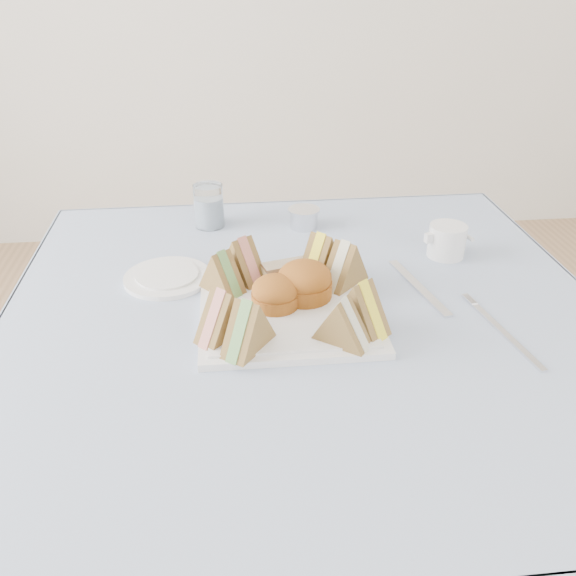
{
  "coord_description": "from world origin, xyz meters",
  "views": [
    {
      "loc": [
        -0.13,
        -0.86,
        1.28
      ],
      "look_at": [
        -0.03,
        -0.0,
        0.8
      ],
      "focal_mm": 38.0,
      "sensor_mm": 36.0,
      "label": 1
    }
  ],
  "objects": [
    {
      "name": "table",
      "position": [
        0.0,
        0.0,
        0.37
      ],
      "size": [
        0.9,
        0.9,
        0.74
      ],
      "primitive_type": "cube",
      "color": "brown",
      "rests_on": "floor"
    },
    {
      "name": "fork",
      "position": [
        0.3,
        -0.11,
        0.75
      ],
      "size": [
        0.04,
        0.19,
        0.0
      ],
      "primitive_type": "cube",
      "rotation": [
        0.0,
        0.0,
        0.16
      ],
      "color": "silver",
      "rests_on": "tablecloth"
    },
    {
      "name": "sandwich_fl_b",
      "position": [
        -0.1,
        -0.11,
        0.8
      ],
      "size": [
        0.09,
        0.1,
        0.08
      ],
      "primitive_type": null,
      "rotation": [
        0.0,
        0.0,
        0.92
      ],
      "color": "olive",
      "rests_on": "serving_plate"
    },
    {
      "name": "sandwich_fr_b",
      "position": [
        0.04,
        -0.11,
        0.8
      ],
      "size": [
        0.09,
        0.08,
        0.08
      ],
      "primitive_type": null,
      "rotation": [
        0.0,
        0.0,
        -0.65
      ],
      "color": "olive",
      "rests_on": "serving_plate"
    },
    {
      "name": "sandwich_fl_a",
      "position": [
        -0.14,
        -0.07,
        0.8
      ],
      "size": [
        0.09,
        0.09,
        0.08
      ],
      "primitive_type": null,
      "rotation": [
        0.0,
        0.0,
        0.78
      ],
      "color": "olive",
      "rests_on": "serving_plate"
    },
    {
      "name": "knife",
      "position": [
        0.21,
        0.06,
        0.75
      ],
      "size": [
        0.06,
        0.21,
        0.0
      ],
      "primitive_type": "cube",
      "rotation": [
        0.0,
        0.0,
        0.2
      ],
      "color": "silver",
      "rests_on": "tablecloth"
    },
    {
      "name": "tea_strainer",
      "position": [
        0.04,
        0.35,
        0.77
      ],
      "size": [
        0.08,
        0.08,
        0.04
      ],
      "primitive_type": "cylinder",
      "rotation": [
        0.0,
        0.0,
        0.18
      ],
      "color": "silver",
      "rests_on": "tablecloth"
    },
    {
      "name": "sandwich_bl_a",
      "position": [
        -0.14,
        0.07,
        0.8
      ],
      "size": [
        0.09,
        0.09,
        0.08
      ],
      "primitive_type": null,
      "rotation": [
        0.0,
        0.0,
        2.26
      ],
      "color": "olive",
      "rests_on": "serving_plate"
    },
    {
      "name": "sandwich_fr_a",
      "position": [
        0.07,
        -0.07,
        0.8
      ],
      "size": [
        0.09,
        0.1,
        0.08
      ],
      "primitive_type": null,
      "rotation": [
        0.0,
        0.0,
        -0.93
      ],
      "color": "olive",
      "rests_on": "serving_plate"
    },
    {
      "name": "scone_left",
      "position": [
        -0.05,
        0.0,
        0.78
      ],
      "size": [
        0.09,
        0.09,
        0.05
      ],
      "primitive_type": "cylinder",
      "rotation": [
        0.0,
        0.0,
        -0.11
      ],
      "color": "#A25221",
      "rests_on": "serving_plate"
    },
    {
      "name": "creamer_jug",
      "position": [
        0.3,
        0.18,
        0.78
      ],
      "size": [
        0.09,
        0.09,
        0.06
      ],
      "primitive_type": "cylinder",
      "rotation": [
        0.0,
        0.0,
        0.24
      ],
      "color": "white",
      "rests_on": "tablecloth"
    },
    {
      "name": "water_glass",
      "position": [
        -0.16,
        0.38,
        0.79
      ],
      "size": [
        0.07,
        0.07,
        0.09
      ],
      "primitive_type": "cylinder",
      "rotation": [
        0.0,
        0.0,
        0.05
      ],
      "color": "white",
      "rests_on": "tablecloth"
    },
    {
      "name": "sandwich_br_a",
      "position": [
        0.07,
        0.07,
        0.8
      ],
      "size": [
        0.1,
        0.1,
        0.08
      ],
      "primitive_type": null,
      "rotation": [
        0.0,
        0.0,
        -2.36
      ],
      "color": "olive",
      "rests_on": "serving_plate"
    },
    {
      "name": "pastry_slice",
      "position": [
        -0.03,
        0.09,
        0.78
      ],
      "size": [
        0.09,
        0.05,
        0.04
      ],
      "primitive_type": "cube",
      "rotation": [
        0.0,
        0.0,
        0.26
      ],
      "color": "tan",
      "rests_on": "serving_plate"
    },
    {
      "name": "tablecloth",
      "position": [
        0.0,
        0.0,
        0.74
      ],
      "size": [
        1.02,
        1.02,
        0.01
      ],
      "primitive_type": "cube",
      "color": "#B0BACD",
      "rests_on": "table"
    },
    {
      "name": "serving_plate",
      "position": [
        -0.03,
        -0.0,
        0.75
      ],
      "size": [
        0.29,
        0.29,
        0.01
      ],
      "primitive_type": "cube",
      "rotation": [
        0.0,
        0.0,
        -0.01
      ],
      "color": "white",
      "rests_on": "tablecloth"
    },
    {
      "name": "scone_right",
      "position": [
        -0.0,
        0.03,
        0.79
      ],
      "size": [
        0.11,
        0.11,
        0.06
      ],
      "primitive_type": "cylinder",
      "rotation": [
        0.0,
        0.0,
        0.22
      ],
      "color": "#A25221",
      "rests_on": "serving_plate"
    },
    {
      "name": "sandwich_br_b",
      "position": [
        0.04,
        0.11,
        0.8
      ],
      "size": [
        0.1,
        0.1,
        0.08
      ],
      "primitive_type": null,
      "rotation": [
        0.0,
        0.0,
        -2.31
      ],
      "color": "olive",
      "rests_on": "serving_plate"
    },
    {
      "name": "sandwich_bl_b",
      "position": [
        -0.1,
        0.11,
        0.8
      ],
      "size": [
        0.09,
        0.1,
        0.08
      ],
      "primitive_type": null,
      "rotation": [
        0.0,
        0.0,
        2.2
      ],
      "color": "olive",
      "rests_on": "serving_plate"
    },
    {
      "name": "side_plate",
      "position": [
        -0.24,
        0.14,
        0.75
      ],
      "size": [
        0.2,
        0.2,
        0.01
      ],
      "primitive_type": "cylinder",
      "rotation": [
        0.0,
        0.0,
        0.3
      ],
      "color": "white",
      "rests_on": "tablecloth"
    }
  ]
}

